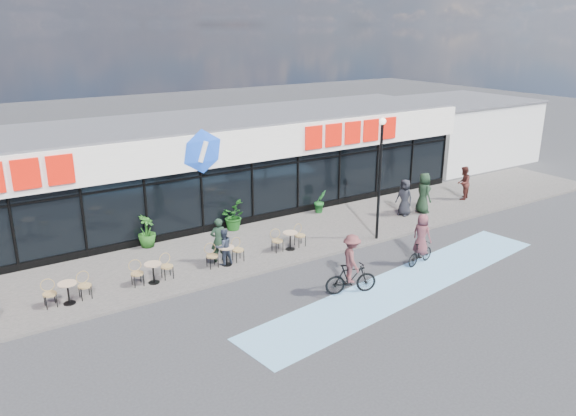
{
  "coord_description": "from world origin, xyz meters",
  "views": [
    {
      "loc": [
        -9.43,
        -14.55,
        8.83
      ],
      "look_at": [
        2.19,
        3.5,
        1.8
      ],
      "focal_mm": 35.0,
      "sensor_mm": 36.0,
      "label": 1
    }
  ],
  "objects_px": {
    "pedestrian_b": "(424,193)",
    "cyclist_b": "(421,243)",
    "cyclist_a": "(351,268)",
    "patron_left": "(218,240)",
    "potted_plant_left": "(147,231)",
    "pedestrian_a": "(405,197)",
    "lamp_post": "(380,169)",
    "potted_plant_mid": "(232,216)",
    "patron_right": "(224,247)",
    "pedestrian_c": "(463,183)",
    "potted_plant_right": "(320,201)"
  },
  "relations": [
    {
      "from": "lamp_post",
      "to": "patron_left",
      "type": "height_order",
      "value": "lamp_post"
    },
    {
      "from": "potted_plant_right",
      "to": "patron_right",
      "type": "xyz_separation_m",
      "value": [
        -6.76,
        -3.09,
        0.15
      ]
    },
    {
      "from": "patron_right",
      "to": "lamp_post",
      "type": "bearing_deg",
      "value": 169.12
    },
    {
      "from": "potted_plant_left",
      "to": "patron_left",
      "type": "relative_size",
      "value": 0.76
    },
    {
      "from": "potted_plant_left",
      "to": "cyclist_a",
      "type": "relative_size",
      "value": 0.62
    },
    {
      "from": "potted_plant_left",
      "to": "patron_right",
      "type": "height_order",
      "value": "patron_right"
    },
    {
      "from": "pedestrian_b",
      "to": "cyclist_b",
      "type": "height_order",
      "value": "pedestrian_b"
    },
    {
      "from": "potted_plant_mid",
      "to": "patron_left",
      "type": "bearing_deg",
      "value": -125.78
    },
    {
      "from": "pedestrian_a",
      "to": "pedestrian_c",
      "type": "height_order",
      "value": "pedestrian_a"
    },
    {
      "from": "potted_plant_left",
      "to": "patron_right",
      "type": "distance_m",
      "value": 3.81
    },
    {
      "from": "patron_right",
      "to": "cyclist_a",
      "type": "relative_size",
      "value": 0.66
    },
    {
      "from": "pedestrian_a",
      "to": "cyclist_a",
      "type": "bearing_deg",
      "value": -66.65
    },
    {
      "from": "patron_left",
      "to": "pedestrian_b",
      "type": "height_order",
      "value": "pedestrian_b"
    },
    {
      "from": "pedestrian_a",
      "to": "cyclist_a",
      "type": "xyz_separation_m",
      "value": [
        -7.24,
        -4.95,
        -0.04
      ]
    },
    {
      "from": "patron_left",
      "to": "pedestrian_c",
      "type": "distance_m",
      "value": 14.35
    },
    {
      "from": "potted_plant_left",
      "to": "pedestrian_a",
      "type": "bearing_deg",
      "value": -13.25
    },
    {
      "from": "pedestrian_a",
      "to": "pedestrian_b",
      "type": "bearing_deg",
      "value": 68.46
    },
    {
      "from": "patron_left",
      "to": "pedestrian_a",
      "type": "distance_m",
      "value": 9.93
    },
    {
      "from": "patron_right",
      "to": "pedestrian_c",
      "type": "xyz_separation_m",
      "value": [
        14.31,
        0.81,
        0.17
      ]
    },
    {
      "from": "potted_plant_left",
      "to": "lamp_post",
      "type": "bearing_deg",
      "value": -27.28
    },
    {
      "from": "patron_left",
      "to": "pedestrian_b",
      "type": "distance_m",
      "value": 10.99
    },
    {
      "from": "patron_right",
      "to": "cyclist_a",
      "type": "height_order",
      "value": "cyclist_a"
    },
    {
      "from": "potted_plant_left",
      "to": "pedestrian_b",
      "type": "relative_size",
      "value": 0.68
    },
    {
      "from": "pedestrian_b",
      "to": "cyclist_b",
      "type": "xyz_separation_m",
      "value": [
        -4.48,
        -4.26,
        -0.23
      ]
    },
    {
      "from": "lamp_post",
      "to": "pedestrian_b",
      "type": "height_order",
      "value": "lamp_post"
    },
    {
      "from": "potted_plant_mid",
      "to": "pedestrian_c",
      "type": "distance_m",
      "value": 12.5
    },
    {
      "from": "lamp_post",
      "to": "potted_plant_mid",
      "type": "relative_size",
      "value": 4.13
    },
    {
      "from": "pedestrian_c",
      "to": "pedestrian_b",
      "type": "bearing_deg",
      "value": -17.78
    },
    {
      "from": "potted_plant_mid",
      "to": "cyclist_b",
      "type": "distance_m",
      "value": 8.42
    },
    {
      "from": "pedestrian_b",
      "to": "cyclist_a",
      "type": "distance_m",
      "value": 9.57
    },
    {
      "from": "potted_plant_left",
      "to": "cyclist_a",
      "type": "height_order",
      "value": "cyclist_a"
    },
    {
      "from": "lamp_post",
      "to": "patron_right",
      "type": "relative_size",
      "value": 3.63
    },
    {
      "from": "pedestrian_c",
      "to": "pedestrian_a",
      "type": "bearing_deg",
      "value": -22.1
    },
    {
      "from": "patron_right",
      "to": "cyclist_a",
      "type": "xyz_separation_m",
      "value": [
        2.66,
        -4.38,
        0.13
      ]
    },
    {
      "from": "cyclist_a",
      "to": "cyclist_b",
      "type": "height_order",
      "value": "cyclist_a"
    },
    {
      "from": "patron_left",
      "to": "potted_plant_mid",
      "type": "bearing_deg",
      "value": -120.14
    },
    {
      "from": "lamp_post",
      "to": "potted_plant_mid",
      "type": "height_order",
      "value": "lamp_post"
    },
    {
      "from": "potted_plant_left",
      "to": "patron_left",
      "type": "height_order",
      "value": "patron_left"
    },
    {
      "from": "patron_left",
      "to": "pedestrian_a",
      "type": "height_order",
      "value": "pedestrian_a"
    },
    {
      "from": "potted_plant_right",
      "to": "pedestrian_b",
      "type": "height_order",
      "value": "pedestrian_b"
    },
    {
      "from": "lamp_post",
      "to": "cyclist_a",
      "type": "bearing_deg",
      "value": -141.07
    },
    {
      "from": "potted_plant_right",
      "to": "potted_plant_mid",
      "type": "bearing_deg",
      "value": 177.77
    },
    {
      "from": "potted_plant_left",
      "to": "potted_plant_mid",
      "type": "bearing_deg",
      "value": -0.98
    },
    {
      "from": "pedestrian_c",
      "to": "cyclist_a",
      "type": "relative_size",
      "value": 0.82
    },
    {
      "from": "pedestrian_b",
      "to": "cyclist_b",
      "type": "relative_size",
      "value": 0.97
    },
    {
      "from": "cyclist_a",
      "to": "patron_left",
      "type": "bearing_deg",
      "value": 119.48
    },
    {
      "from": "potted_plant_right",
      "to": "pedestrian_b",
      "type": "xyz_separation_m",
      "value": [
        4.2,
        -2.71,
        0.43
      ]
    },
    {
      "from": "patron_left",
      "to": "patron_right",
      "type": "bearing_deg",
      "value": 100.12
    },
    {
      "from": "patron_left",
      "to": "pedestrian_b",
      "type": "bearing_deg",
      "value": -174.36
    },
    {
      "from": "patron_left",
      "to": "cyclist_b",
      "type": "xyz_separation_m",
      "value": [
        6.51,
        -4.27,
        -0.12
      ]
    }
  ]
}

